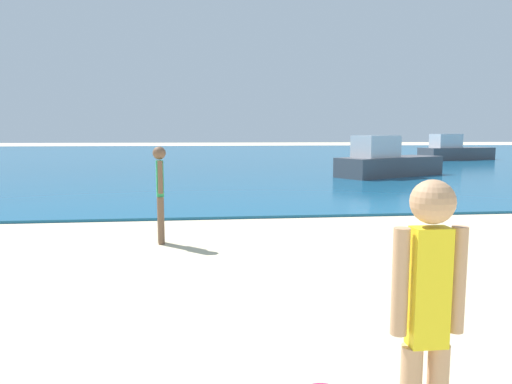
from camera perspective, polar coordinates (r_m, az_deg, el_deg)
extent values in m
cube|color=#14567F|center=(39.87, -5.79, 4.45)|extent=(160.00, 60.00, 0.06)
cube|color=yellow|center=(2.44, 20.06, -10.71)|extent=(0.18, 0.11, 0.58)
sphere|color=tan|center=(2.35, 20.48, -1.11)|extent=(0.21, 0.21, 0.21)
cylinder|color=tan|center=(2.50, 23.07, -9.67)|extent=(0.08, 0.08, 0.52)
cylinder|color=tan|center=(2.37, 16.94, -10.29)|extent=(0.08, 0.08, 0.52)
cylinder|color=brown|center=(7.97, -11.41, -3.24)|extent=(0.10, 0.10, 0.78)
cylinder|color=brown|center=(7.84, -11.34, -3.42)|extent=(0.10, 0.10, 0.78)
cube|color=#2DA35B|center=(7.81, -11.49, 1.59)|extent=(0.14, 0.19, 0.58)
sphere|color=brown|center=(7.79, -11.57, 4.62)|extent=(0.21, 0.21, 0.21)
cylinder|color=brown|center=(7.95, -11.57, 1.92)|extent=(0.08, 0.08, 0.52)
cylinder|color=brown|center=(7.67, -11.43, 1.73)|extent=(0.08, 0.08, 0.52)
cube|color=#4C4C51|center=(20.35, 15.80, 2.98)|extent=(5.07, 3.68, 0.78)
cube|color=silver|center=(19.65, 14.22, 5.33)|extent=(2.07, 1.80, 0.88)
cube|color=#4C4C51|center=(34.58, 22.95, 4.26)|extent=(5.29, 2.68, 0.81)
cube|color=silver|center=(33.96, 21.87, 5.73)|extent=(2.02, 1.50, 0.91)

